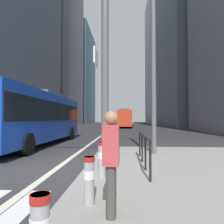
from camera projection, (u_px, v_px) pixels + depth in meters
The scene contains 17 objects.
ground_plane at pixel (108, 131), 26.95m from camera, with size 160.00×160.00×0.00m, color #303033.
lane_centre_line at pixel (112, 128), 36.92m from camera, with size 0.20×80.00×0.01m, color beige.
office_tower_left_mid at pixel (55, 48), 54.24m from camera, with size 10.74×21.13×40.82m, color gray.
office_tower_left_far at pixel (78, 77), 81.74m from camera, with size 10.14×24.22×36.43m, color slate.
office_tower_right_mid at pixel (190, 10), 46.35m from camera, with size 12.32×25.67×52.44m, color slate.
office_tower_right_far at pixel (166, 60), 73.49m from camera, with size 12.66×19.82×45.18m, color #9E9EA3.
city_bus_blue_oncoming at pixel (36, 115), 12.64m from camera, with size 2.82×10.86×3.40m.
city_bus_red_receding at pixel (124, 118), 38.62m from camera, with size 2.74×10.77×3.40m.
car_oncoming_mid at pixel (104, 121), 56.74m from camera, with size 2.21×4.37×1.94m.
car_receding_near at pixel (128, 121), 48.87m from camera, with size 2.18×4.53×1.94m.
traffic_signal_gantry at pixel (30, 34), 6.09m from camera, with size 6.68×0.65×6.00m.
street_lamp_post at pixel (153, 34), 8.87m from camera, with size 5.50×0.32×8.00m.
bollard_left at pixel (89, 178), 3.53m from camera, with size 0.20×0.20×0.81m.
bollard_right at pixel (102, 158), 5.18m from camera, with size 0.20×0.20×0.87m.
bollard_back at pixel (104, 145), 7.84m from camera, with size 0.20×0.20×0.83m.
pedestrian_railing at pixel (144, 143), 6.44m from camera, with size 0.06×3.30×0.98m.
pedestrian_waiting at pixel (111, 158), 3.12m from camera, with size 0.24×0.38×1.59m.
Camera 1 is at (2.19, -6.93, 1.62)m, focal length 32.97 mm.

